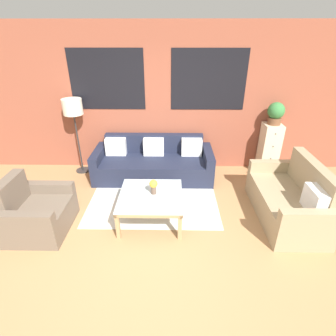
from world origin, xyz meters
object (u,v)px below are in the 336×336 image
object	(u,v)px
coffee_table	(151,199)
floor_lamp	(73,110)
flower_vase	(154,186)
couch_dark	(154,163)
armchair_corner	(37,213)
settee_vintage	(290,200)
potted_plant	(276,113)
drawer_cabinet	(269,149)

from	to	relation	value
coffee_table	floor_lamp	size ratio (longest dim) A/B	0.62
coffee_table	flower_vase	world-z (taller)	flower_vase
couch_dark	armchair_corner	distance (m)	2.27
floor_lamp	armchair_corner	bearing A→B (deg)	-92.36
couch_dark	settee_vintage	xyz separation A→B (m)	(2.18, -1.29, 0.03)
floor_lamp	potted_plant	world-z (taller)	floor_lamp
floor_lamp	drawer_cabinet	world-z (taller)	floor_lamp
floor_lamp	drawer_cabinet	distance (m)	3.90
coffee_table	floor_lamp	bearing A→B (deg)	134.71
floor_lamp	drawer_cabinet	xyz separation A→B (m)	(3.82, 0.03, -0.78)
armchair_corner	potted_plant	xyz separation A→B (m)	(3.89, 1.85, 0.97)
couch_dark	flower_vase	world-z (taller)	couch_dark
drawer_cabinet	flower_vase	size ratio (longest dim) A/B	4.44
flower_vase	floor_lamp	bearing A→B (deg)	136.34
coffee_table	drawer_cabinet	size ratio (longest dim) A/B	0.91
floor_lamp	flower_vase	bearing A→B (deg)	-43.66
armchair_corner	couch_dark	bearing A→B (deg)	45.89
flower_vase	settee_vintage	bearing A→B (deg)	1.23
settee_vintage	floor_lamp	xyz separation A→B (m)	(-3.69, 1.48, 0.98)
couch_dark	floor_lamp	xyz separation A→B (m)	(-1.51, 0.19, 1.01)
armchair_corner	floor_lamp	bearing A→B (deg)	87.64
armchair_corner	floor_lamp	size ratio (longest dim) A/B	0.60
floor_lamp	flower_vase	size ratio (longest dim) A/B	6.50
settee_vintage	flower_vase	size ratio (longest dim) A/B	6.78
settee_vintage	coffee_table	distance (m)	2.13
couch_dark	potted_plant	distance (m)	2.51
settee_vintage	drawer_cabinet	world-z (taller)	drawer_cabinet
armchair_corner	flower_vase	world-z (taller)	armchair_corner
couch_dark	settee_vintage	world-z (taller)	settee_vintage
settee_vintage	floor_lamp	size ratio (longest dim) A/B	1.04
couch_dark	settee_vintage	distance (m)	2.53
settee_vintage	flower_vase	xyz separation A→B (m)	(-2.08, -0.04, 0.26)
floor_lamp	potted_plant	size ratio (longest dim) A/B	3.57
flower_vase	potted_plant	bearing A→B (deg)	35.06
armchair_corner	floor_lamp	world-z (taller)	floor_lamp
potted_plant	coffee_table	bearing A→B (deg)	-144.72
drawer_cabinet	flower_vase	distance (m)	2.71
armchair_corner	drawer_cabinet	xyz separation A→B (m)	(3.89, 1.85, 0.24)
couch_dark	drawer_cabinet	distance (m)	2.33
settee_vintage	flower_vase	world-z (taller)	settee_vintage
couch_dark	potted_plant	world-z (taller)	potted_plant
couch_dark	flower_vase	distance (m)	1.37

